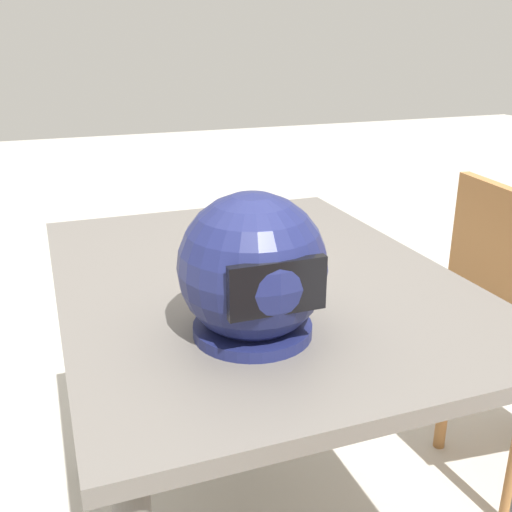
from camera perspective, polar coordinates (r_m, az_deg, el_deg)
The scene contains 4 objects.
dining_table at distance 1.32m, azimuth -0.10°, elevation -5.80°, with size 0.81×1.08×0.77m.
pizza_plate at distance 1.38m, azimuth 0.10°, elevation 0.29°, with size 0.30×0.30×0.01m, color white.
pizza at distance 1.38m, azimuth -0.03°, elevation 1.00°, with size 0.26×0.26×0.05m.
motorcycle_helmet at distance 0.98m, azimuth -0.32°, elevation -1.34°, with size 0.25×0.25×0.25m.
Camera 1 is at (0.41, 1.11, 1.25)m, focal length 41.92 mm.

